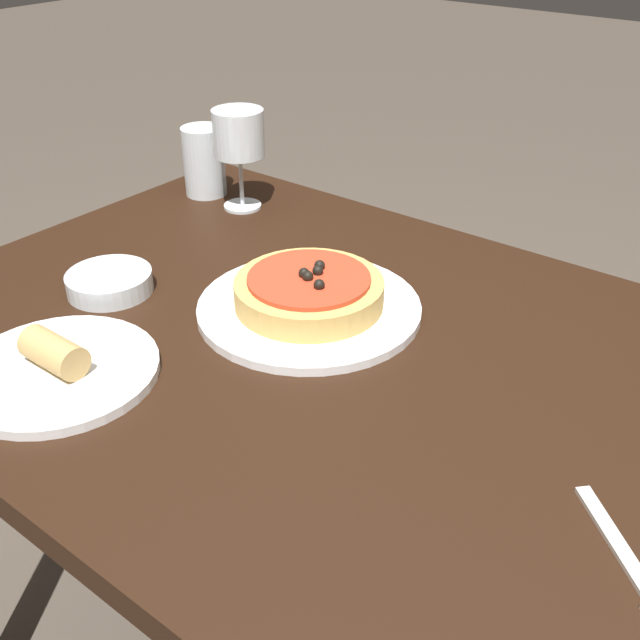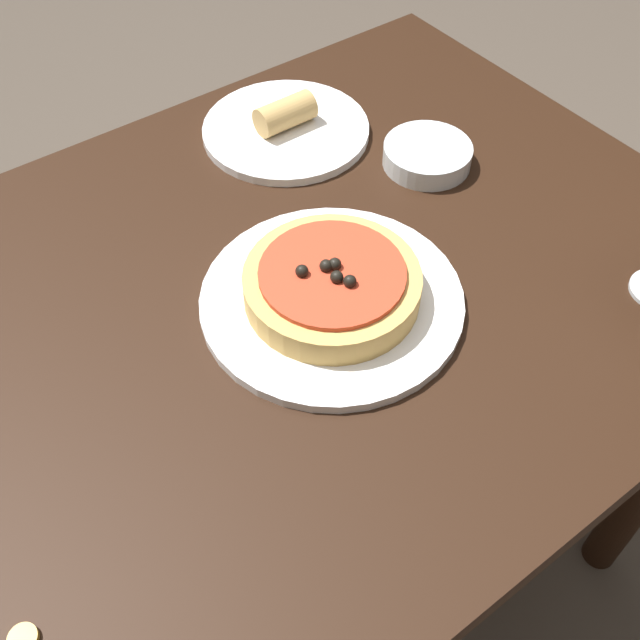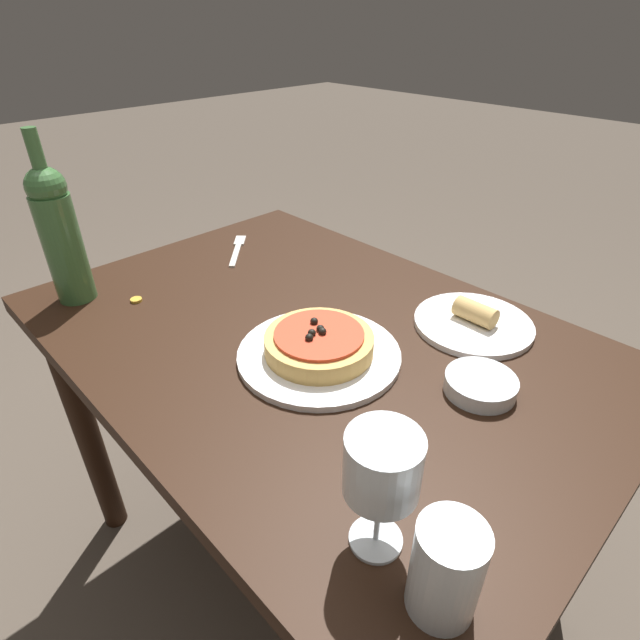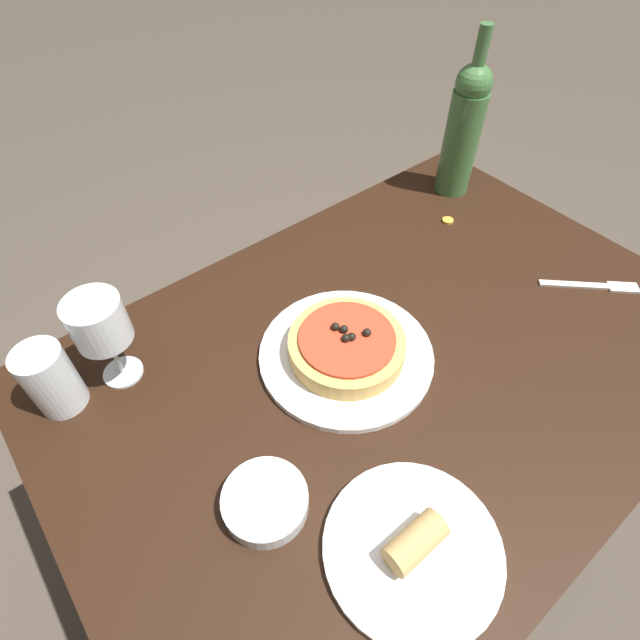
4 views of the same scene
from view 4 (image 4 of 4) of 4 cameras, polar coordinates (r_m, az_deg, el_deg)
ground_plane at (r=1.51m, az=5.14°, el=-21.55°), size 14.00×14.00×0.00m
dining_table at (r=0.94m, az=7.77°, el=-8.03°), size 1.12×0.77×0.75m
dinner_plate at (r=0.83m, az=3.00°, el=-3.98°), size 0.29×0.29×0.01m
pizza at (r=0.81m, az=3.07°, el=-2.89°), size 0.19×0.19×0.05m
wine_glass at (r=0.79m, az=-23.95°, el=-0.39°), size 0.08×0.08×0.17m
wine_bottle at (r=1.17m, az=16.12°, el=20.36°), size 0.08×0.08×0.35m
water_cup at (r=0.84m, az=-28.42°, el=-5.97°), size 0.07×0.07×0.12m
side_bowl at (r=0.70m, az=-6.28°, el=-19.91°), size 0.12×0.12×0.03m
fork at (r=1.08m, az=28.97°, el=3.42°), size 0.15×0.14×0.00m
side_plate at (r=0.69m, az=10.58°, el=-24.22°), size 0.23×0.23×0.05m
bottle_cap at (r=1.13m, az=14.39°, el=10.95°), size 0.02×0.02×0.01m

